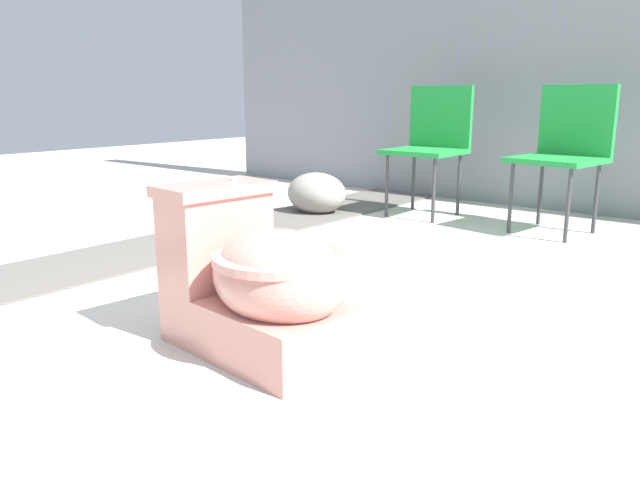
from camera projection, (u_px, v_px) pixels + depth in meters
ground_plane at (259, 327)px, 2.15m from camera, size 14.00×14.00×0.00m
gravel_strip at (165, 247)px, 3.25m from camera, size 0.56×8.00×0.01m
toilet at (259, 283)px, 1.90m from camera, size 0.66×0.43×0.52m
folding_chair_left at (432, 136)px, 4.07m from camera, size 0.45×0.45×0.83m
folding_chair_middle at (566, 143)px, 3.55m from camera, size 0.50×0.50×0.83m
boulder_near at (316, 193)px, 4.14m from camera, size 0.46×0.39×0.28m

